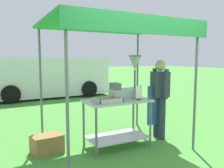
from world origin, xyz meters
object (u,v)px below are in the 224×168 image
stall_canopy (115,29)px  vendor (160,95)px  donut_fryer (127,83)px  van_white (47,76)px  menu_sign (139,93)px  donut_cart (117,114)px  supply_crate (47,144)px  donut_tray (109,101)px

stall_canopy → vendor: (1.02, -0.06, -1.27)m
donut_fryer → van_white: size_ratio=0.16×
menu_sign → van_white: van_white is taller
van_white → donut_cart: bearing=-90.6°
donut_fryer → supply_crate: (-1.48, 0.26, -1.03)m
vendor → van_white: (-0.95, 6.40, -0.03)m
stall_canopy → donut_fryer: (0.27, -0.02, -0.99)m
donut_cart → donut_tray: donut_tray is taller
donut_fryer → vendor: bearing=-2.8°
stall_canopy → donut_cart: 1.54m
donut_fryer → van_white: 6.37m
donut_cart → vendor: bearing=2.4°
menu_sign → stall_canopy: bearing=143.9°
van_white → menu_sign: bearing=-87.4°
donut_tray → stall_canopy: bearing=43.3°
menu_sign → supply_crate: size_ratio=0.46×
menu_sign → supply_crate: menu_sign is taller
donut_tray → donut_fryer: (0.50, 0.20, 0.27)m
donut_tray → donut_fryer: donut_fryer is taller
supply_crate → van_white: (1.28, 6.10, 0.72)m
donut_tray → supply_crate: 1.32m
vendor → menu_sign: bearing=-162.2°
van_white → donut_tray: bearing=-92.6°
vendor → donut_fryer: bearing=177.2°
donut_tray → donut_fryer: bearing=21.8°
donut_fryer → menu_sign: 0.32m
donut_cart → donut_fryer: 0.62m
supply_crate → van_white: bearing=78.2°
donut_cart → van_white: 6.45m
stall_canopy → donut_tray: 1.30m
stall_canopy → supply_crate: (-1.21, 0.24, -2.01)m
stall_canopy → supply_crate: bearing=168.6°
supply_crate → menu_sign: bearing=-17.9°
supply_crate → van_white: van_white is taller
donut_cart → donut_fryer: donut_fryer is taller
donut_cart → donut_tray: (-0.23, -0.12, 0.29)m
vendor → stall_canopy: bearing=176.8°
stall_canopy → supply_crate: stall_canopy is taller
vendor → supply_crate: bearing=172.3°
stall_canopy → vendor: size_ratio=1.56×
donut_cart → donut_tray: bearing=-152.6°
donut_fryer → menu_sign: (0.10, -0.25, -0.18)m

